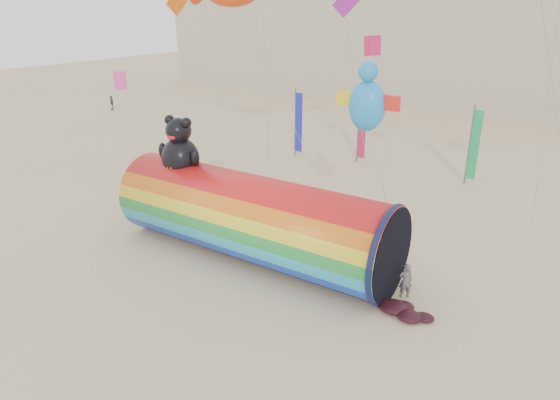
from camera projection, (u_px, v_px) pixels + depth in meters
The scene contains 7 objects.
ground at pixel (254, 255), 23.51m from camera, with size 160.00×160.00×0.00m, color #CCB58C.
hotel_building at pixel (394, 10), 61.56m from camera, with size 60.40×15.40×20.60m.
windsock_assembly at pixel (252, 216), 22.66m from camera, with size 13.50×4.11×6.22m.
kite_handler at pixel (406, 281), 19.87m from camera, with size 0.55×0.36×1.50m, color #515458.
fabric_bundle at pixel (398, 309), 19.05m from camera, with size 2.62×1.35×0.41m.
festival_banners at pixel (372, 131), 35.27m from camera, with size 13.37×1.25×5.20m.
flying_kites at pixel (309, 7), 24.29m from camera, with size 27.18×13.70×9.96m.
Camera 1 is at (12.57, -16.78, 11.02)m, focal length 32.00 mm.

